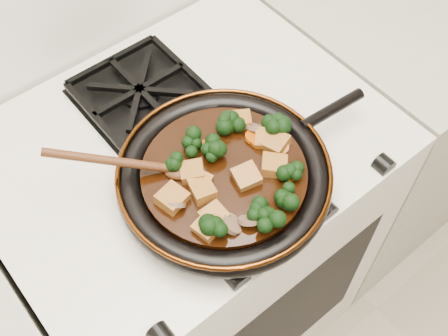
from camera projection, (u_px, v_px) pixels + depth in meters
stove at (193, 247)px, 1.44m from camera, size 0.76×0.60×0.90m
burner_grate_front at (230, 185)px, 0.99m from camera, size 0.23×0.23×0.03m
burner_grate_back at (140, 93)px, 1.11m from camera, size 0.23×0.23×0.03m
skillet at (225, 176)px, 0.97m from camera, size 0.50×0.37×0.05m
braising_sauce at (224, 175)px, 0.96m from camera, size 0.28×0.28×0.02m
tofu_cube_0 at (274, 166)px, 0.95m from camera, size 0.06×0.06×0.03m
tofu_cube_1 at (266, 139)px, 0.98m from camera, size 0.05×0.05×0.03m
tofu_cube_2 at (207, 228)px, 0.88m from camera, size 0.04×0.04×0.02m
tofu_cube_3 at (275, 143)px, 0.98m from camera, size 0.05×0.05×0.03m
tofu_cube_4 at (214, 216)px, 0.90m from camera, size 0.04×0.04×0.02m
tofu_cube_5 at (172, 199)px, 0.91m from camera, size 0.05×0.05×0.03m
tofu_cube_6 at (246, 177)px, 0.94m from camera, size 0.05×0.05×0.03m
tofu_cube_7 at (192, 172)px, 0.94m from camera, size 0.05×0.05×0.03m
tofu_cube_8 at (200, 181)px, 0.93m from camera, size 0.04×0.05×0.02m
tofu_cube_9 at (240, 120)px, 1.01m from camera, size 0.05×0.05×0.02m
tofu_cube_10 at (203, 191)px, 0.92m from camera, size 0.05×0.05×0.03m
broccoli_floret_0 at (211, 150)px, 0.96m from camera, size 0.09×0.08×0.07m
broccoli_floret_1 at (289, 199)px, 0.91m from camera, size 0.08×0.09×0.06m
broccoli_floret_2 at (229, 124)px, 0.99m from camera, size 0.08×0.08×0.08m
broccoli_floret_3 at (288, 172)px, 0.94m from camera, size 0.08×0.08×0.07m
broccoli_floret_4 at (193, 145)px, 0.97m from camera, size 0.08×0.09×0.07m
broccoli_floret_5 at (175, 159)px, 0.95m from camera, size 0.08×0.08×0.06m
broccoli_floret_6 at (260, 213)px, 0.90m from camera, size 0.08×0.09×0.06m
broccoli_floret_7 at (211, 230)px, 0.87m from camera, size 0.08×0.08×0.07m
broccoli_floret_8 at (267, 221)px, 0.88m from camera, size 0.08×0.09×0.07m
broccoli_floret_9 at (274, 129)px, 0.99m from camera, size 0.08×0.08×0.07m
carrot_coin_0 at (250, 175)px, 0.94m from camera, size 0.03×0.03×0.01m
carrot_coin_1 at (253, 137)px, 0.99m from camera, size 0.03×0.03×0.01m
carrot_coin_2 at (208, 147)px, 0.98m from camera, size 0.03×0.03×0.01m
carrot_coin_3 at (290, 173)px, 0.95m from camera, size 0.03×0.03×0.02m
carrot_coin_4 at (259, 142)px, 0.98m from camera, size 0.03×0.03×0.01m
carrot_coin_5 at (281, 147)px, 0.98m from camera, size 0.03×0.03×0.02m
mushroom_slice_0 at (255, 127)px, 1.00m from camera, size 0.04×0.04×0.03m
mushroom_slice_1 at (232, 224)px, 0.89m from camera, size 0.05×0.05×0.03m
mushroom_slice_2 at (218, 224)px, 0.89m from camera, size 0.05×0.05×0.03m
mushroom_slice_3 at (250, 220)px, 0.89m from camera, size 0.05×0.05×0.03m
mushroom_slice_4 at (175, 204)px, 0.91m from camera, size 0.05×0.05×0.03m
wooden_spoon at (143, 165)px, 0.93m from camera, size 0.13×0.11×0.23m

